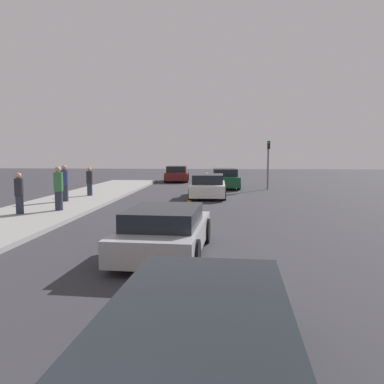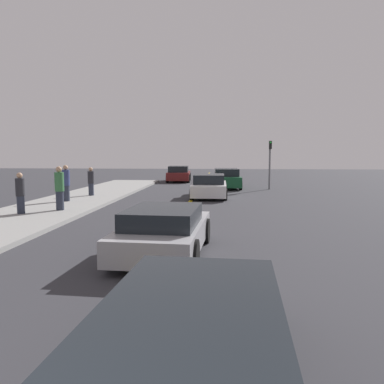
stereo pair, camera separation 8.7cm
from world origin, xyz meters
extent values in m
cube|color=gold|center=(0.00, 18.00, 0.00)|extent=(0.20, 60.00, 0.01)
cube|color=gray|center=(-5.82, 16.02, 0.07)|extent=(3.99, 32.03, 0.15)
cube|color=black|center=(1.38, 3.07, 0.50)|extent=(1.98, 4.85, 0.66)
cube|color=black|center=(1.38, 2.83, 1.03)|extent=(1.65, 2.70, 0.41)
cylinder|color=black|center=(0.64, 4.59, 0.30)|extent=(0.25, 0.62, 0.61)
cylinder|color=black|center=(2.27, 4.50, 0.30)|extent=(0.25, 0.62, 0.61)
cube|color=#9E9EA3|center=(0.23, 8.77, 0.47)|extent=(2.07, 4.19, 0.57)
cube|color=black|center=(0.23, 8.56, 0.97)|extent=(1.75, 2.34, 0.42)
cylinder|color=black|center=(-0.58, 10.08, 0.34)|extent=(0.26, 0.69, 0.68)
cylinder|color=black|center=(1.17, 9.98, 0.34)|extent=(0.26, 0.69, 0.68)
cylinder|color=black|center=(-0.72, 7.55, 0.34)|extent=(0.26, 0.69, 0.68)
cylinder|color=black|center=(1.03, 7.45, 0.34)|extent=(0.26, 0.69, 0.68)
cube|color=silver|center=(0.92, 20.83, 0.49)|extent=(1.88, 4.19, 0.64)
cube|color=black|center=(0.92, 20.62, 1.06)|extent=(1.65, 2.31, 0.50)
cylinder|color=black|center=(0.03, 22.13, 0.30)|extent=(0.22, 0.61, 0.61)
cylinder|color=black|center=(1.81, 22.12, 0.30)|extent=(0.22, 0.61, 0.61)
cylinder|color=black|center=(0.02, 19.54, 0.30)|extent=(0.22, 0.61, 0.61)
cylinder|color=black|center=(1.80, 19.53, 0.30)|extent=(0.22, 0.61, 0.61)
cube|color=#144728|center=(1.94, 26.60, 0.54)|extent=(2.02, 4.48, 0.70)
cube|color=black|center=(1.94, 26.38, 1.14)|extent=(1.72, 2.49, 0.52)
cylinder|color=black|center=(1.01, 27.93, 0.34)|extent=(0.25, 0.70, 0.69)
cylinder|color=black|center=(2.76, 28.00, 0.34)|extent=(0.25, 0.70, 0.69)
cylinder|color=black|center=(1.12, 25.20, 0.34)|extent=(0.25, 0.70, 0.69)
cylinder|color=black|center=(2.87, 25.27, 0.34)|extent=(0.25, 0.70, 0.69)
cube|color=maroon|center=(-2.18, 32.57, 0.52)|extent=(2.13, 4.40, 0.66)
cube|color=black|center=(-2.18, 32.36, 1.12)|extent=(1.79, 2.46, 0.53)
cylinder|color=black|center=(-3.15, 33.85, 0.36)|extent=(0.26, 0.72, 0.71)
cylinder|color=black|center=(-1.35, 33.95, 0.36)|extent=(0.26, 0.72, 0.71)
cylinder|color=black|center=(-3.00, 31.19, 0.36)|extent=(0.26, 0.72, 0.71)
cylinder|color=black|center=(-1.21, 31.29, 0.36)|extent=(0.26, 0.72, 0.71)
cylinder|color=#282D3D|center=(-6.13, 13.54, 0.49)|extent=(0.28, 0.28, 0.69)
cylinder|color=#232328|center=(-6.13, 13.54, 1.18)|extent=(0.33, 0.33, 0.69)
sphere|color=tan|center=(-6.13, 13.54, 1.63)|extent=(0.22, 0.22, 0.22)
cylinder|color=#282D3D|center=(-5.02, 14.56, 0.54)|extent=(0.31, 0.31, 0.78)
cylinder|color=#336B3D|center=(-5.02, 14.56, 1.32)|extent=(0.37, 0.37, 0.78)
sphere|color=tan|center=(-5.02, 14.56, 1.82)|extent=(0.24, 0.24, 0.24)
cylinder|color=#282D3D|center=(-5.96, 17.40, 0.53)|extent=(0.31, 0.31, 0.76)
cylinder|color=navy|center=(-5.96, 17.40, 1.29)|extent=(0.36, 0.36, 0.76)
sphere|color=tan|center=(-5.96, 17.40, 1.79)|extent=(0.24, 0.24, 0.24)
cylinder|color=#282D3D|center=(-5.62, 19.94, 0.48)|extent=(0.29, 0.29, 0.67)
cylinder|color=#232328|center=(-5.62, 19.94, 1.16)|extent=(0.34, 0.34, 0.67)
sphere|color=tan|center=(-5.62, 19.94, 1.60)|extent=(0.22, 0.22, 0.22)
cylinder|color=slate|center=(4.88, 25.82, 1.66)|extent=(0.12, 0.12, 3.32)
cube|color=black|center=(4.88, 25.64, 3.04)|extent=(0.18, 0.18, 0.55)
sphere|color=green|center=(4.88, 25.55, 3.21)|extent=(0.14, 0.14, 0.14)
camera|label=1|loc=(1.54, -0.21, 2.47)|focal=35.00mm
camera|label=2|loc=(1.62, -0.20, 2.47)|focal=35.00mm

